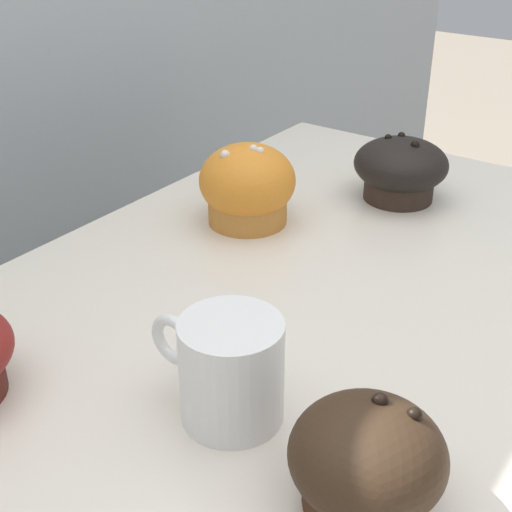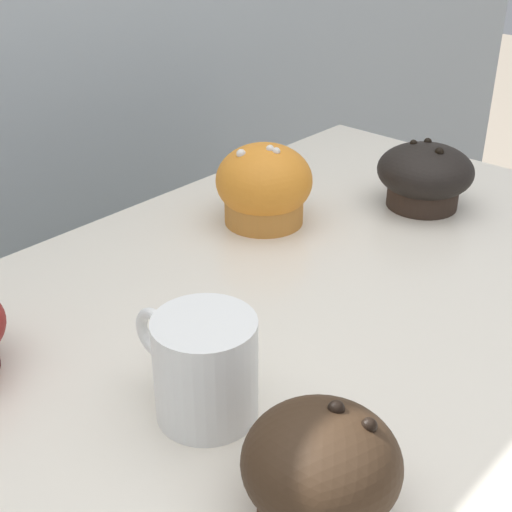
{
  "view_description": "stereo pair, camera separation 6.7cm",
  "coord_description": "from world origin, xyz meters",
  "px_view_note": "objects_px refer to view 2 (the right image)",
  "views": [
    {
      "loc": [
        -0.46,
        -0.28,
        1.32
      ],
      "look_at": [
        0.02,
        0.07,
        1.0
      ],
      "focal_mm": 50.0,
      "sensor_mm": 36.0,
      "label": 1
    },
    {
      "loc": [
        -0.42,
        -0.33,
        1.32
      ],
      "look_at": [
        0.02,
        0.07,
        1.0
      ],
      "focal_mm": 50.0,
      "sensor_mm": 36.0,
      "label": 2
    }
  ],
  "objects_px": {
    "coffee_cup": "(204,365)",
    "muffin_back_right": "(425,176)",
    "muffin_front_center": "(264,187)",
    "muffin_back_left": "(321,469)"
  },
  "relations": [
    {
      "from": "muffin_front_center",
      "to": "coffee_cup",
      "type": "height_order",
      "value": "muffin_front_center"
    },
    {
      "from": "muffin_back_left",
      "to": "muffin_back_right",
      "type": "distance_m",
      "value": 0.5
    },
    {
      "from": "coffee_cup",
      "to": "muffin_back_right",
      "type": "bearing_deg",
      "value": 9.54
    },
    {
      "from": "muffin_back_left",
      "to": "coffee_cup",
      "type": "bearing_deg",
      "value": 81.65
    },
    {
      "from": "muffin_back_left",
      "to": "coffee_cup",
      "type": "relative_size",
      "value": 0.86
    },
    {
      "from": "muffin_front_center",
      "to": "muffin_back_left",
      "type": "xyz_separation_m",
      "value": [
        -0.3,
        -0.31,
        -0.01
      ]
    },
    {
      "from": "muffin_front_center",
      "to": "muffin_back_right",
      "type": "relative_size",
      "value": 0.96
    },
    {
      "from": "muffin_front_center",
      "to": "coffee_cup",
      "type": "relative_size",
      "value": 0.95
    },
    {
      "from": "muffin_front_center",
      "to": "coffee_cup",
      "type": "bearing_deg",
      "value": -145.97
    },
    {
      "from": "muffin_back_left",
      "to": "muffin_back_right",
      "type": "xyz_separation_m",
      "value": [
        0.46,
        0.2,
        0.0
      ]
    }
  ]
}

